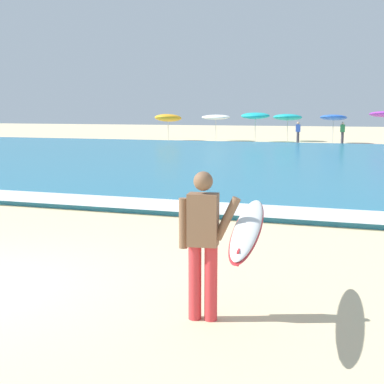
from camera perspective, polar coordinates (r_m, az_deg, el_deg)
sea at (r=26.31m, az=7.48°, el=3.23°), size 120.00×28.00×0.14m
surf_foam at (r=13.55m, az=-4.13°, el=-1.23°), size 120.00×1.54×0.01m
surfer_with_board at (r=6.28m, az=3.28°, el=-4.30°), size 1.10×2.43×1.73m
beach_umbrella_0 at (r=44.30m, az=-2.47°, el=7.61°), size 2.13×2.17×2.19m
beach_umbrella_1 at (r=43.76m, az=2.47°, el=7.69°), size 2.22×2.24×2.10m
beach_umbrella_2 at (r=42.49m, az=6.53°, el=7.78°), size 2.16×2.17×2.27m
beach_umbrella_3 at (r=44.12m, az=9.79°, el=7.58°), size 2.24×2.26×2.18m
beach_umbrella_4 at (r=42.08m, az=14.32°, el=7.42°), size 1.95×1.97×2.17m
beachgoer_near_row_left at (r=41.41m, az=10.84°, el=6.09°), size 0.32×0.20×1.58m
beachgoer_near_row_right at (r=41.86m, az=15.20°, el=5.97°), size 0.32×0.20×1.58m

